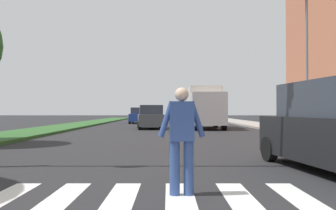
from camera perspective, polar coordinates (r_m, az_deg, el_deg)
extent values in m
plane|color=#262628|center=(27.70, -0.75, -3.67)|extent=(140.00, 140.00, 0.00)
cube|color=silver|center=(5.61, -17.49, -14.51)|extent=(0.45, 2.20, 0.01)
cube|color=silver|center=(5.42, -8.04, -15.03)|extent=(0.45, 2.20, 0.01)
cube|color=silver|center=(5.38, 1.85, -15.16)|extent=(0.45, 2.20, 0.01)
cube|color=silver|center=(5.48, 11.62, -14.86)|extent=(0.45, 2.20, 0.01)
cube|color=silver|center=(5.73, 20.75, -14.21)|extent=(0.45, 2.20, 0.01)
cube|color=#2D5B28|center=(26.88, -17.28, -3.55)|extent=(3.15, 64.00, 0.15)
cube|color=#9E9991|center=(26.88, 16.88, -3.55)|extent=(3.00, 64.00, 0.15)
cylinder|color=slate|center=(19.96, 21.65, 6.55)|extent=(0.14, 0.14, 7.50)
cylinder|color=#334C8C|center=(5.54, 3.21, -10.28)|extent=(0.17, 0.17, 0.85)
cylinder|color=#334C8C|center=(5.52, 0.90, -10.32)|extent=(0.17, 0.17, 0.85)
cube|color=#334C8C|center=(5.46, 2.05, -2.67)|extent=(0.39, 0.26, 0.62)
cylinder|color=#334C8C|center=(5.48, 4.55, -2.33)|extent=(0.27, 0.10, 0.58)
cylinder|color=#334C8C|center=(5.44, -0.47, -2.34)|extent=(0.27, 0.10, 0.58)
sphere|color=beige|center=(5.46, 2.05, 1.74)|extent=(0.23, 0.23, 0.22)
cylinder|color=black|center=(10.36, 24.98, -6.41)|extent=(0.30, 0.66, 0.64)
cylinder|color=black|center=(9.53, 16.11, -6.95)|extent=(0.30, 0.66, 0.64)
cube|color=#474C51|center=(25.47, -3.07, -2.48)|extent=(2.26, 4.34, 0.83)
cube|color=#2D333D|center=(25.25, -3.04, -0.79)|extent=(1.80, 2.03, 0.68)
cylinder|color=black|center=(27.08, -5.03, -3.05)|extent=(0.28, 0.66, 0.64)
cylinder|color=black|center=(27.16, -1.48, -3.04)|extent=(0.28, 0.66, 0.64)
cylinder|color=black|center=(23.82, -4.87, -3.34)|extent=(0.28, 0.66, 0.64)
cylinder|color=black|center=(23.91, -0.85, -3.33)|extent=(0.28, 0.66, 0.64)
cube|color=navy|center=(36.52, -4.96, -2.04)|extent=(1.88, 4.59, 0.78)
cube|color=#2D333D|center=(36.29, -4.98, -0.92)|extent=(1.62, 2.08, 0.64)
cylinder|color=black|center=(38.41, -6.00, -2.42)|extent=(0.23, 0.64, 0.64)
cylinder|color=black|center=(38.31, -3.55, -2.43)|extent=(0.23, 0.64, 0.64)
cylinder|color=black|center=(34.77, -6.51, -2.57)|extent=(0.23, 0.64, 0.64)
cylinder|color=black|center=(34.66, -3.80, -2.58)|extent=(0.23, 0.64, 0.64)
cube|color=navy|center=(50.75, 2.35, -1.72)|extent=(1.93, 4.42, 0.80)
cube|color=#2D333D|center=(50.97, 2.35, -0.90)|extent=(1.64, 2.02, 0.65)
cylinder|color=black|center=(49.04, 3.34, -2.10)|extent=(0.24, 0.65, 0.64)
cylinder|color=black|center=(49.02, 1.43, -2.10)|extent=(0.24, 0.65, 0.64)
cylinder|color=black|center=(52.51, 3.22, -2.02)|extent=(0.24, 0.65, 0.64)
cylinder|color=black|center=(52.49, 1.44, -2.02)|extent=(0.24, 0.65, 0.64)
cube|color=#B7B7BC|center=(23.53, 6.45, -0.61)|extent=(2.30, 2.00, 2.20)
cube|color=beige|center=(26.61, 5.68, -0.01)|extent=(2.30, 4.20, 2.70)
cylinder|color=black|center=(23.69, 8.98, -3.03)|extent=(0.30, 0.90, 0.90)
cylinder|color=black|center=(23.44, 3.90, -3.06)|extent=(0.30, 0.90, 0.90)
cylinder|color=black|center=(27.79, 7.61, -2.72)|extent=(0.30, 0.90, 0.90)
cylinder|color=black|center=(27.58, 3.28, -2.74)|extent=(0.30, 0.90, 0.90)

